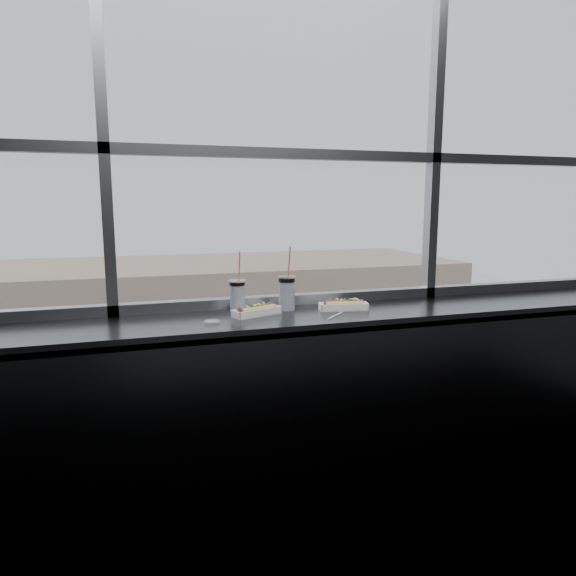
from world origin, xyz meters
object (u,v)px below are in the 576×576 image
object	(u,v)px
soda_cup_left	(237,294)
loose_straw	(335,316)
tree_right	(329,339)
wrapper	(212,321)
car_far_b	(206,413)
pedestrian_a	(16,417)
car_near_c	(199,497)
pedestrian_c	(220,389)
car_near_e	(462,451)
pedestrian_d	(275,385)
hotdog_tray_left	(257,310)
tree_center	(155,358)
soda_cup_right	(287,291)
hotdog_tray_right	(344,305)
car_far_c	(386,392)
pedestrian_b	(151,394)

from	to	relation	value
soda_cup_left	loose_straw	distance (m)	0.57
tree_right	wrapper	bearing A→B (deg)	-113.31
car_far_b	pedestrian_a	world-z (taller)	car_far_b
wrapper	tree_right	world-z (taller)	wrapper
car_near_c	pedestrian_c	bearing A→B (deg)	-7.10
car_near_e	pedestrian_d	size ratio (longest dim) A/B	3.69
car_far_b	hotdog_tray_left	bearing A→B (deg)	174.20
hotdog_tray_left	tree_center	xyz separation A→B (m)	(0.62, 28.25, -8.71)
soda_cup_right	hotdog_tray_right	bearing A→B (deg)	-19.09
hotdog_tray_left	car_far_c	world-z (taller)	hotdog_tray_left
car_far_c	tree_center	world-z (taller)	tree_center
hotdog_tray_left	car_far_b	size ratio (longest dim) A/B	0.04
car_near_e	tree_center	distance (m)	18.01
car_near_c	loose_straw	bearing A→B (deg)	-177.36
soda_cup_right	pedestrian_b	bearing A→B (deg)	89.87
pedestrian_c	pedestrian_a	world-z (taller)	pedestrian_a
soda_cup_right	pedestrian_a	bearing A→B (deg)	104.82
car_far_c	pedestrian_c	xyz separation A→B (m)	(-9.65, 3.96, -0.13)
soda_cup_right	car_near_e	bearing A→B (deg)	49.78
hotdog_tray_left	car_near_e	size ratio (longest dim) A/B	0.04
car_near_c	wrapper	bearing A→B (deg)	-179.71
car_far_c	pedestrian_b	bearing A→B (deg)	75.35
hotdog_tray_left	hotdog_tray_right	bearing A→B (deg)	-21.97
pedestrian_d	tree_right	world-z (taller)	tree_right
soda_cup_right	wrapper	bearing A→B (deg)	-155.70
wrapper	pedestrian_c	distance (m)	30.79
hotdog_tray_right	tree_right	size ratio (longest dim) A/B	0.05
soda_cup_right	tree_right	size ratio (longest dim) A/B	0.07
car_far_b	pedestrian_a	distance (m)	10.40
soda_cup_left	wrapper	bearing A→B (deg)	-127.82
tree_right	tree_center	bearing A→B (deg)	-180.00
wrapper	car_far_c	distance (m)	30.37
pedestrian_d	soda_cup_left	bearing A→B (deg)	163.68
car_far_b	tree_right	size ratio (longest dim) A/B	1.25
loose_straw	tree_right	size ratio (longest dim) A/B	0.03
soda_cup_right	car_far_c	xyz separation A→B (m)	(13.97, 24.15, -11.06)
soda_cup_right	car_far_c	size ratio (longest dim) A/B	0.06
soda_cup_right	pedestrian_d	xyz separation A→B (m)	(7.87, 27.87, -11.24)
car_near_c	tree_center	world-z (taller)	tree_center
loose_straw	wrapper	size ratio (longest dim) A/B	2.07
car_far_b	tree_center	distance (m)	5.17
pedestrian_a	pedestrian_b	size ratio (longest dim) A/B	0.96
tree_center	pedestrian_c	bearing A→B (deg)	-0.52
car_near_c	hotdog_tray_right	bearing A→B (deg)	-177.01
hotdog_tray_right	pedestrian_b	distance (m)	30.37
soda_cup_left	pedestrian_a	world-z (taller)	soda_cup_left
soda_cup_right	wrapper	size ratio (longest dim) A/B	4.09
car_near_e	soda_cup_left	bearing A→B (deg)	146.16
car_far_b	pedestrian_b	size ratio (longest dim) A/B	3.16
car_near_e	pedestrian_b	distance (m)	18.16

